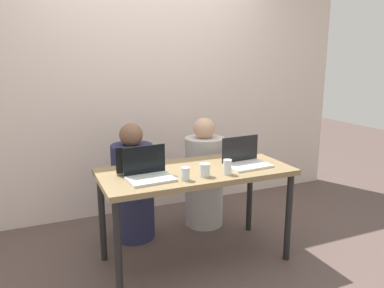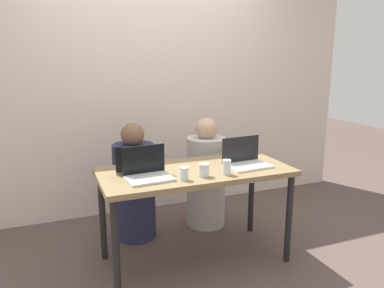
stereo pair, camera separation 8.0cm
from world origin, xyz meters
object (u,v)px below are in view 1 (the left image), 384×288
Objects in this scene: laptop_front_right at (245,159)px; water_glass_center at (205,171)px; water_glass_left at (185,175)px; water_glass_right at (227,168)px; laptop_back_left at (140,166)px; person_on_left at (133,188)px; laptop_front_left at (148,172)px; person_on_right at (204,178)px.

water_glass_center is at bearing -167.45° from laptop_front_right.
water_glass_right is at bearing 0.44° from water_glass_left.
water_glass_center is at bearing 155.65° from laptop_back_left.
laptop_front_right is at bearing 145.59° from person_on_left.
laptop_front_left reaches higher than water_glass_center.
water_glass_center is (0.16, 0.02, 0.00)m from water_glass_left.
laptop_front_left is at bearing 24.92° from person_on_right.
water_glass_center reaches higher than water_glass_left.
water_glass_left is (-0.56, -0.15, -0.01)m from laptop_front_right.
person_on_right is at bearing 76.79° from water_glass_right.
person_on_right is 0.90m from water_glass_center.
person_on_right is at bearing 37.50° from laptop_front_left.
laptop_front_right reaches higher than water_glass_left.
person_on_left is at bearing 81.60° from laptop_front_left.
person_on_right reaches higher than water_glass_center.
water_glass_right is (-0.18, -0.78, 0.34)m from person_on_right.
water_glass_right is at bearing 163.21° from laptop_back_left.
laptop_front_left is 3.57× the size of water_glass_left.
laptop_front_right reaches higher than water_glass_center.
person_on_left is 0.87m from water_glass_left.
water_glass_right is (-0.24, -0.14, -0.00)m from laptop_front_right.
laptop_back_left reaches higher than water_glass_left.
person_on_right is 1.04m from laptop_front_left.
water_glass_right is at bearing 60.05° from person_on_right.
person_on_right is 2.78× the size of laptop_back_left.
water_glass_left is (-0.51, -0.78, 0.33)m from person_on_right.
water_glass_right is at bearing -6.75° from water_glass_center.
laptop_front_left is (-0.05, -0.65, 0.34)m from person_on_left.
laptop_front_left is (-0.79, -0.02, 0.00)m from laptop_front_right.
person_on_right is 0.99m from water_glass_left.
water_glass_right reaches higher than water_glass_center.
person_on_left reaches higher than laptop_front_right.
laptop_front_left is at bearing 164.35° from water_glass_center.
person_on_left is 0.58m from laptop_back_left.
person_on_right is at bearing 65.11° from water_glass_center.
laptop_back_left is 1.14× the size of laptop_front_left.
water_glass_right is 0.17m from water_glass_center.
person_on_left is 1.00× the size of person_on_right.
person_on_right is 0.87m from water_glass_right.
person_on_left reaches higher than water_glass_right.
laptop_front_right is at bearing -2.87° from laptop_front_left.
laptop_back_left is 0.49m from water_glass_center.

